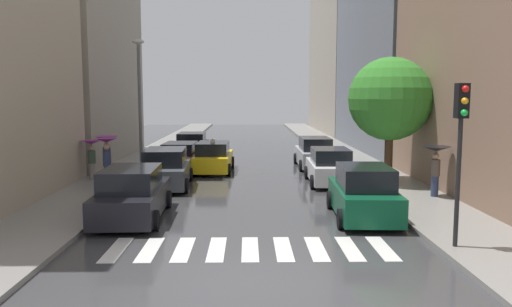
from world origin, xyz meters
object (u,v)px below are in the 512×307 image
parked_car_right_third (314,153)px  lamp_post_left (140,97)px  parked_car_left_third (181,157)px  pedestrian_far_side (107,146)px  parked_car_left_nearest (132,195)px  parked_car_right_nearest (364,194)px  parked_car_left_second (166,169)px  parked_car_left_fourth (192,145)px  pedestrian_foreground (107,152)px  parked_car_right_second (330,167)px  pedestrian_near_tree (436,159)px  pedestrian_by_kerb (92,151)px  taxi_midroad (213,158)px  traffic_light_right_corner (461,129)px  street_tree_right (390,99)px

parked_car_right_third → lamp_post_left: lamp_post_left is taller
parked_car_left_third → pedestrian_far_side: (-3.28, -2.86, 0.91)m
parked_car_left_nearest → parked_car_right_nearest: size_ratio=1.09×
parked_car_left_second → parked_car_left_fourth: size_ratio=1.08×
parked_car_left_nearest → pedestrian_foreground: size_ratio=2.30×
parked_car_left_nearest → parked_car_right_second: (7.71, 6.56, -0.03)m
parked_car_right_second → pedestrian_far_side: bearing=81.9°
pedestrian_near_tree → pedestrian_by_kerb: 15.47m
lamp_post_left → pedestrian_far_side: bearing=-151.7°
parked_car_right_third → parked_car_left_nearest: bearing=146.8°
parked_car_right_second → lamp_post_left: size_ratio=0.62×
pedestrian_foreground → parked_car_left_nearest: bearing=-2.3°
parked_car_right_third → taxi_midroad: size_ratio=1.02×
parked_car_right_nearest → pedestrian_near_tree: size_ratio=2.21×
parked_car_left_second → parked_car_right_second: 7.57m
parked_car_right_nearest → pedestrian_near_tree: pedestrian_near_tree is taller
parked_car_right_third → traffic_light_right_corner: size_ratio=1.07×
parked_car_right_nearest → street_tree_right: size_ratio=0.77×
parked_car_right_nearest → street_tree_right: (2.58, 6.29, 3.12)m
parked_car_left_nearest → pedestrian_by_kerb: pedestrian_by_kerb is taller
pedestrian_near_tree → parked_car_right_second: bearing=138.0°
pedestrian_foreground → street_tree_right: size_ratio=0.37×
parked_car_left_fourth → taxi_midroad: size_ratio=0.98×
parked_car_left_second → parked_car_left_nearest: bearing=175.6°
taxi_midroad → parked_car_left_second: bearing=159.9°
parked_car_right_third → pedestrian_foreground: 11.91m
pedestrian_foreground → parked_car_right_third: bearing=96.5°
taxi_midroad → pedestrian_by_kerb: pedestrian_by_kerb is taller
parked_car_right_second → traffic_light_right_corner: bearing=-169.6°
pedestrian_far_side → street_tree_right: size_ratio=0.34×
parked_car_left_second → pedestrian_near_tree: (11.10, -3.01, 0.84)m
parked_car_left_fourth → pedestrian_foreground: pedestrian_foreground is taller
parked_car_left_third → pedestrian_far_side: bearing=133.3°
street_tree_right → parked_car_left_third: bearing=154.1°
parked_car_left_fourth → pedestrian_far_side: bearing=159.7°
taxi_midroad → pedestrian_near_tree: pedestrian_near_tree is taller
pedestrian_by_kerb → lamp_post_left: size_ratio=0.27×
parked_car_left_second → pedestrian_by_kerb: size_ratio=2.57×
traffic_light_right_corner → pedestrian_near_tree: bearing=73.9°
taxi_midroad → street_tree_right: bearing=-114.9°
street_tree_right → traffic_light_right_corner: bearing=-95.6°
taxi_midroad → pedestrian_near_tree: size_ratio=2.27×
parked_car_left_second → parked_car_right_nearest: (7.59, -5.94, 0.02)m
pedestrian_foreground → parked_car_left_third: bearing=130.2°
pedestrian_foreground → pedestrian_near_tree: pedestrian_foreground is taller
pedestrian_near_tree → lamp_post_left: lamp_post_left is taller
parked_car_left_third → parked_car_right_nearest: 13.59m
parked_car_left_nearest → parked_car_right_second: size_ratio=1.15×
parked_car_left_third → parked_car_right_third: size_ratio=0.97×
taxi_midroad → lamp_post_left: 5.07m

